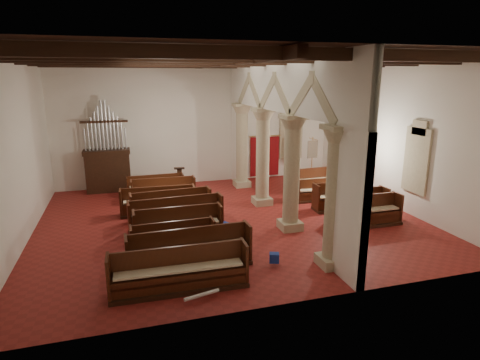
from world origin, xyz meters
name	(u,v)px	position (x,y,z in m)	size (l,w,h in m)	color
floor	(231,220)	(0.00, 0.00, 0.00)	(14.00, 14.00, 0.00)	maroon
ceiling	(230,56)	(0.00, 0.00, 6.00)	(14.00, 14.00, 0.00)	black
wall_back	(199,124)	(0.00, 6.00, 3.00)	(14.00, 0.02, 6.00)	white
wall_front	(300,183)	(0.00, -6.00, 3.00)	(14.00, 0.02, 6.00)	white
wall_left	(16,152)	(-7.00, 0.00, 3.00)	(0.02, 12.00, 6.00)	white
wall_right	(394,134)	(7.00, 0.00, 3.00)	(0.02, 12.00, 6.00)	white
ceiling_beams	(230,61)	(0.00, 0.00, 5.82)	(13.80, 11.80, 0.30)	#321A0F
arcade	(277,125)	(1.80, 0.00, 3.56)	(0.90, 11.90, 6.00)	#C2B690
window_right_a	(417,161)	(6.98, -1.50, 2.20)	(0.03, 1.00, 2.20)	#316F54
window_right_b	(359,144)	(6.98, 2.50, 2.20)	(0.03, 1.00, 2.20)	#316F54
window_back	(291,136)	(5.00, 5.98, 2.20)	(1.00, 0.03, 2.20)	#316F54
pipe_organ	(108,163)	(-4.50, 5.50, 1.37)	(2.10, 0.85, 4.40)	#321A0F
lectern	(180,180)	(-1.26, 4.62, 0.50)	(0.54, 0.55, 1.20)	#332010
dossal_curtain	(265,156)	(3.50, 5.92, 1.17)	(1.80, 0.07, 2.17)	#A11114
processional_banner	(312,170)	(5.16, 3.66, 0.81)	(0.56, 0.72, 2.46)	#321A0F
hymnal_box_a	(274,258)	(0.22, -4.02, 0.24)	(0.28, 0.22, 0.28)	navy
hymnal_box_b	(201,250)	(-1.73, -2.95, 0.28)	(0.36, 0.29, 0.36)	navy
hymnal_box_c	(224,227)	(-0.59, -1.27, 0.25)	(0.30, 0.25, 0.30)	navy
tube_heater_a	(202,295)	(-2.16, -5.29, 0.16)	(0.09, 0.09, 0.92)	white
tube_heater_b	(193,279)	(-2.23, -4.44, 0.16)	(0.11, 0.11, 1.09)	silver
nave_pew_0	(180,277)	(-2.59, -4.62, 0.37)	(3.51, 0.83, 1.12)	#321A0F
nave_pew_1	(190,255)	(-2.13, -3.47, 0.37)	(3.54, 0.86, 1.14)	#321A0F
nave_pew_2	(174,244)	(-2.46, -2.41, 0.33)	(2.56, 0.73, 1.00)	#321A0F
nave_pew_3	(179,230)	(-2.17, -1.47, 0.38)	(2.89, 0.76, 1.15)	#321A0F
nave_pew_4	(177,219)	(-2.09, -0.36, 0.38)	(3.37, 0.92, 1.15)	#321A0F
nave_pew_5	(171,210)	(-2.14, 0.74, 0.37)	(3.07, 0.93, 1.12)	#321A0F
nave_pew_6	(158,205)	(-2.56, 1.52, 0.35)	(2.94, 0.84, 1.07)	#321A0F
nave_pew_7	(164,194)	(-2.20, 2.97, 0.35)	(2.74, 0.75, 1.06)	#321A0F
nave_pew_8	(156,190)	(-2.46, 3.93, 0.33)	(2.53, 0.70, 0.99)	#321A0F
aisle_pew_0	(370,215)	(4.80, -1.95, 0.38)	(2.30, 0.75, 1.12)	#321A0F
aisle_pew_1	(361,208)	(4.94, -1.13, 0.38)	(2.07, 0.76, 1.13)	#321A0F
aisle_pew_2	(338,200)	(4.58, -0.03, 0.38)	(2.11, 0.80, 1.12)	#321A0F
aisle_pew_3	(317,193)	(4.28, 1.31, 0.32)	(1.95, 0.71, 0.95)	#321A0F
aisle_pew_4	(311,184)	(4.63, 2.61, 0.38)	(2.24, 0.88, 1.12)	#321A0F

